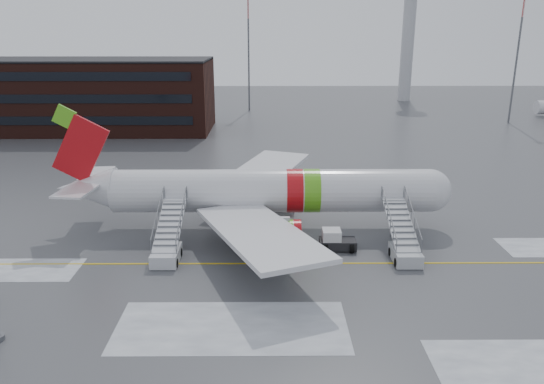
{
  "coord_description": "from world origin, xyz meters",
  "views": [
    {
      "loc": [
        -3.74,
        -38.16,
        17.26
      ],
      "look_at": [
        -3.48,
        4.67,
        4.0
      ],
      "focal_mm": 35.0,
      "sensor_mm": 36.0,
      "label": 1
    }
  ],
  "objects_px": {
    "airliner": "(261,192)",
    "airstair_aft": "(168,245)",
    "pushback_tug": "(335,241)",
    "airstair_fwd": "(403,245)"
  },
  "relations": [
    {
      "from": "pushback_tug",
      "to": "airliner",
      "type": "bearing_deg",
      "value": 141.22
    },
    {
      "from": "airstair_aft",
      "to": "pushback_tug",
      "type": "bearing_deg",
      "value": 7.01
    },
    {
      "from": "airstair_fwd",
      "to": "pushback_tug",
      "type": "height_order",
      "value": "airstair_fwd"
    },
    {
      "from": "airstair_aft",
      "to": "airliner",
      "type": "bearing_deg",
      "value": 42.12
    },
    {
      "from": "airstair_fwd",
      "to": "pushback_tug",
      "type": "relative_size",
      "value": 2.6
    },
    {
      "from": "airliner",
      "to": "airstair_aft",
      "type": "height_order",
      "value": "airliner"
    },
    {
      "from": "airstair_fwd",
      "to": "pushback_tug",
      "type": "xyz_separation_m",
      "value": [
        -5.13,
        1.64,
        -0.32
      ]
    },
    {
      "from": "airstair_fwd",
      "to": "airstair_aft",
      "type": "bearing_deg",
      "value": 180.0
    },
    {
      "from": "airstair_aft",
      "to": "pushback_tug",
      "type": "height_order",
      "value": "airstair_aft"
    },
    {
      "from": "airliner",
      "to": "airstair_aft",
      "type": "xyz_separation_m",
      "value": [
        -7.23,
        -6.54,
        -2.35
      ]
    }
  ]
}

